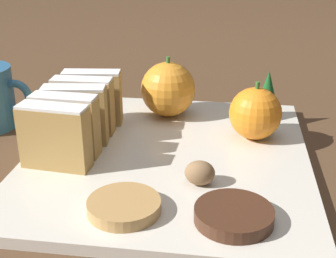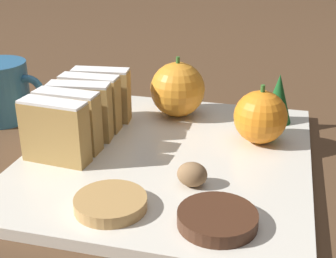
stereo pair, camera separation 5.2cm
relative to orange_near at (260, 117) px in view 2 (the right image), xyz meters
The scene contains 14 objects.
ground_plane 0.12m from the orange_near, 149.74° to the right, with size 6.00×6.00×0.00m, color #513823.
serving_platter 0.12m from the orange_near, 149.74° to the right, with size 0.32×0.35×0.01m.
stollen_slice_front 0.24m from the orange_near, 153.35° to the right, with size 0.08×0.03×0.07m.
stollen_slice_second 0.22m from the orange_near, 160.39° to the right, with size 0.08×0.03×0.07m.
stollen_slice_third 0.22m from the orange_near, 168.13° to the right, with size 0.08×0.03×0.07m.
stollen_slice_fourth 0.21m from the orange_near, behind, with size 0.08×0.03×0.07m.
stollen_slice_fifth 0.21m from the orange_near, behind, with size 0.08×0.03×0.07m.
orange_near is the anchor object (origin of this frame).
orange_far 0.13m from the orange_near, 152.56° to the left, with size 0.07×0.07×0.08m.
walnut 0.14m from the orange_near, 115.00° to the right, with size 0.03×0.03×0.03m.
chocolate_cookie 0.19m from the orange_near, 96.88° to the right, with size 0.07×0.07×0.01m.
gingerbread_cookie 0.22m from the orange_near, 123.69° to the right, with size 0.07×0.07×0.01m.
evergreen_sprig 0.07m from the orange_near, 75.53° to the left, with size 0.04×0.04×0.07m.
coffee_mug 0.36m from the orange_near, behind, with size 0.11×0.08×0.08m.
Camera 2 is at (0.12, -0.47, 0.25)m, focal length 50.00 mm.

